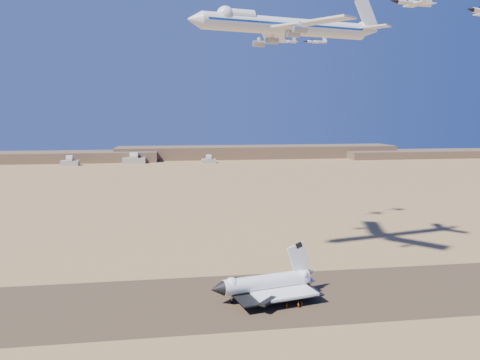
{
  "coord_description": "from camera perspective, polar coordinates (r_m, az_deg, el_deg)",
  "views": [
    {
      "loc": [
        -11.84,
        -157.1,
        65.18
      ],
      "look_at": [
        12.95,
        8.0,
        41.8
      ],
      "focal_mm": 35.0,
      "sensor_mm": 36.0,
      "label": 1
    }
  ],
  "objects": [
    {
      "name": "chase_jet_e",
      "position": [
        273.71,
        9.24,
        16.31
      ],
      "size": [
        14.42,
        7.97,
        3.6
      ],
      "rotation": [
        0.0,
        0.0,
        0.13
      ],
      "color": "silver"
    },
    {
      "name": "chase_jet_a",
      "position": [
        168.76,
        20.37,
        19.6
      ],
      "size": [
        16.4,
        9.34,
        4.14
      ],
      "rotation": [
        0.0,
        0.0,
        0.21
      ],
      "color": "silver"
    },
    {
      "name": "crew_b",
      "position": [
        165.0,
        5.74,
        -15.0
      ],
      "size": [
        0.59,
        0.88,
        1.69
      ],
      "primitive_type": "imported",
      "rotation": [
        0.0,
        0.0,
        1.72
      ],
      "color": "#DB620C",
      "rests_on": "runway"
    },
    {
      "name": "crew_c",
      "position": [
        165.48,
        7.14,
        -14.91
      ],
      "size": [
        1.04,
        1.25,
        1.9
      ],
      "primitive_type": "imported",
      "rotation": [
        0.0,
        0.0,
        2.08
      ],
      "color": "#DB620C",
      "rests_on": "runway"
    },
    {
      "name": "carrier_747",
      "position": [
        203.15,
        5.05,
        18.21
      ],
      "size": [
        87.45,
        66.07,
        21.73
      ],
      "rotation": [
        0.0,
        0.0,
        0.22
      ],
      "color": "silver"
    },
    {
      "name": "ridgeline",
      "position": [
        691.14,
        -2.1,
        3.19
      ],
      "size": [
        960.0,
        90.0,
        18.0
      ],
      "color": "brown",
      "rests_on": "ground"
    },
    {
      "name": "hangars",
      "position": [
        640.52,
        -13.18,
        2.36
      ],
      "size": [
        200.5,
        29.5,
        30.0
      ],
      "color": "#ABA897",
      "rests_on": "ground"
    },
    {
      "name": "chase_jet_d",
      "position": [
        259.39,
        5.68,
        16.49
      ],
      "size": [
        14.04,
        8.31,
        3.61
      ],
      "rotation": [
        0.0,
        0.0,
        0.37
      ],
      "color": "silver"
    },
    {
      "name": "shuttle",
      "position": [
        170.91,
        3.13,
        -12.57
      ],
      "size": [
        39.53,
        29.74,
        19.46
      ],
      "rotation": [
        0.0,
        0.0,
        0.22
      ],
      "color": "white",
      "rests_on": "runway"
    },
    {
      "name": "crew_a",
      "position": [
        167.23,
        7.57,
        -14.72
      ],
      "size": [
        0.43,
        0.61,
        1.58
      ],
      "primitive_type": "imported",
      "rotation": [
        0.0,
        0.0,
        1.66
      ],
      "color": "#DB620C",
      "rests_on": "runway"
    },
    {
      "name": "ground",
      "position": [
        170.5,
        -4.04,
        -14.52
      ],
      "size": [
        1200.0,
        1200.0,
        0.0
      ],
      "primitive_type": "plane",
      "color": "#A47748",
      "rests_on": "ground"
    },
    {
      "name": "runway",
      "position": [
        170.49,
        -4.04,
        -14.51
      ],
      "size": [
        600.0,
        50.0,
        0.06
      ],
      "primitive_type": "cube",
      "color": "#493924",
      "rests_on": "ground"
    }
  ]
}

